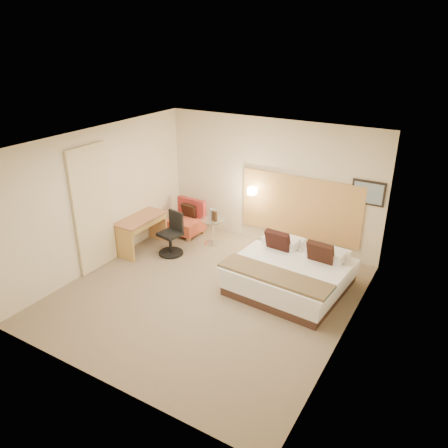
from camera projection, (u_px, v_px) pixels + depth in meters
The scene contains 20 objects.
floor at pixel (207, 294), 7.75m from camera, with size 4.80×5.00×0.02m, color #7E6C55.
ceiling at pixel (205, 143), 6.65m from camera, with size 4.80×5.00×0.02m, color silver.
wall_back at pixel (270, 183), 9.18m from camera, with size 4.80×0.02×2.70m, color beige.
wall_front at pixel (93, 297), 5.22m from camera, with size 4.80×0.02×2.70m, color beige.
wall_left at pixel (100, 198), 8.32m from camera, with size 0.02×5.00×2.70m, color beige.
wall_right at pixel (352, 259), 6.08m from camera, with size 0.02×5.00×2.70m, color beige.
headboard_panel at pixel (300, 207), 8.99m from camera, with size 2.60×0.04×1.30m, color tan.
art_frame at pixel (368, 193), 8.16m from camera, with size 0.62×0.03×0.47m, color black.
art_canvas at pixel (368, 193), 8.15m from camera, with size 0.54×0.01×0.39m, color #7890A5.
lamp_arm at pixel (253, 190), 9.35m from camera, with size 0.02×0.02×0.12m, color silver.
lamp_shade at pixel (252, 191), 9.31m from camera, with size 0.15×0.15×0.15m, color #FCEBC5.
curtain at pixel (93, 209), 8.15m from camera, with size 0.06×0.90×2.42m, color beige.
bottle_a at pixel (211, 213), 9.39m from camera, with size 0.06×0.06×0.21m, color #9BB2EF.
bottle_b at pixel (214, 214), 9.34m from camera, with size 0.06×0.06×0.21m, color #7795B9.
menu_folder at pixel (214, 216), 9.22m from camera, with size 0.14×0.05×0.23m, color #3C2918.
bed at pixel (291, 273), 7.80m from camera, with size 2.04×2.00×0.94m.
lounge_chair at pixel (187, 221), 9.96m from camera, with size 0.77×0.68×0.78m.
side_table at pixel (213, 230), 9.44m from camera, with size 0.65×0.65×0.58m.
desk at pixel (142, 224), 9.11m from camera, with size 0.54×1.17×0.73m.
desk_chair at pixel (172, 237), 9.01m from camera, with size 0.60×0.60×0.90m.
Camera 1 is at (3.59, -5.53, 4.25)m, focal length 35.00 mm.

